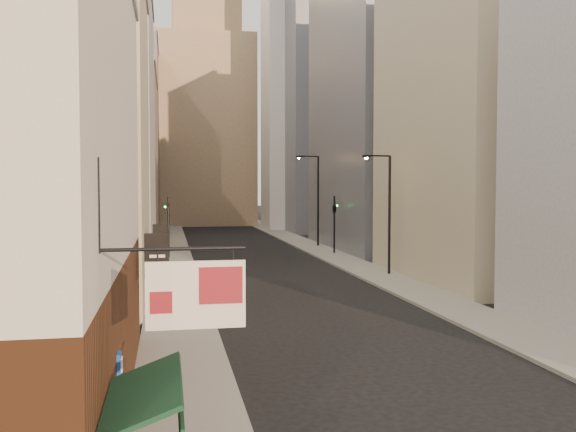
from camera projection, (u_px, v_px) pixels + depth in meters
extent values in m
cube|color=gray|center=(172.00, 246.00, 61.55)|extent=(3.00, 140.00, 0.15)
cube|color=gray|center=(305.00, 244.00, 63.95)|extent=(3.00, 140.00, 0.15)
cylinder|color=black|center=(170.00, 249.00, 10.20)|extent=(2.40, 0.06, 0.06)
cube|color=beige|center=(196.00, 295.00, 10.31)|extent=(1.60, 0.06, 1.10)
cube|color=maroon|center=(221.00, 285.00, 10.38)|extent=(0.70, 0.10, 0.60)
cube|color=maroon|center=(161.00, 302.00, 10.21)|extent=(0.35, 0.10, 0.35)
cube|color=black|center=(143.00, 392.00, 10.43)|extent=(1.25, 3.00, 0.52)
cube|color=black|center=(181.00, 420.00, 10.56)|extent=(0.06, 3.00, 0.80)
cube|color=#164BA2|center=(119.00, 365.00, 13.28)|extent=(0.08, 0.40, 0.50)
cube|color=black|center=(157.00, 256.00, 20.99)|extent=(0.80, 0.08, 1.50)
cube|color=black|center=(160.00, 238.00, 30.81)|extent=(0.70, 0.08, 1.30)
cube|color=tan|center=(63.00, 143.00, 31.69)|extent=(8.00, 12.00, 16.00)
cube|color=#96969B|center=(97.00, 130.00, 47.30)|extent=(8.00, 16.00, 20.00)
cube|color=#8B7358|center=(116.00, 160.00, 65.04)|extent=(8.00, 18.00, 17.00)
cube|color=gray|center=(128.00, 139.00, 84.50)|extent=(8.00, 20.00, 24.00)
cube|color=tan|center=(475.00, 120.00, 39.96)|extent=(8.00, 16.00, 20.00)
cube|color=gray|center=(374.00, 109.00, 59.45)|extent=(8.00, 20.00, 26.00)
cube|color=gray|center=(352.00, 46.00, 87.47)|extent=(20.00, 22.00, 50.00)
cube|color=#8B7358|center=(206.00, 133.00, 98.22)|extent=(14.00, 14.00, 28.00)
cube|color=#8B7358|center=(205.00, 20.00, 97.41)|extent=(10.00, 10.00, 6.00)
cube|color=silver|center=(294.00, 103.00, 86.37)|extent=(8.00, 8.00, 34.00)
cylinder|color=black|center=(389.00, 216.00, 41.71)|extent=(0.17, 0.17, 7.82)
cylinder|color=black|center=(378.00, 156.00, 41.20)|extent=(1.72, 0.45, 0.10)
cube|color=black|center=(366.00, 156.00, 40.87)|extent=(0.51, 0.28, 0.16)
sphere|color=yellow|center=(366.00, 158.00, 40.88)|extent=(0.21, 0.21, 0.21)
cylinder|color=black|center=(318.00, 202.00, 61.35)|extent=(0.19, 0.19, 8.69)
cylinder|color=black|center=(309.00, 156.00, 60.89)|extent=(1.93, 0.27, 0.12)
cube|color=black|center=(299.00, 157.00, 60.64)|extent=(0.55, 0.25, 0.17)
sphere|color=yellow|center=(299.00, 158.00, 60.64)|extent=(0.23, 0.23, 0.23)
cylinder|color=black|center=(168.00, 228.00, 51.43)|extent=(0.16, 0.16, 5.00)
imported|color=black|center=(168.00, 207.00, 51.35)|extent=(0.48, 0.48, 1.25)
sphere|color=#19E533|center=(165.00, 207.00, 51.30)|extent=(0.16, 0.16, 0.16)
cylinder|color=black|center=(334.00, 225.00, 54.80)|extent=(0.16, 0.16, 5.00)
imported|color=black|center=(334.00, 206.00, 54.72)|extent=(0.64, 0.64, 1.21)
sphere|color=#19E533|center=(337.00, 206.00, 54.77)|extent=(0.16, 0.16, 0.16)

